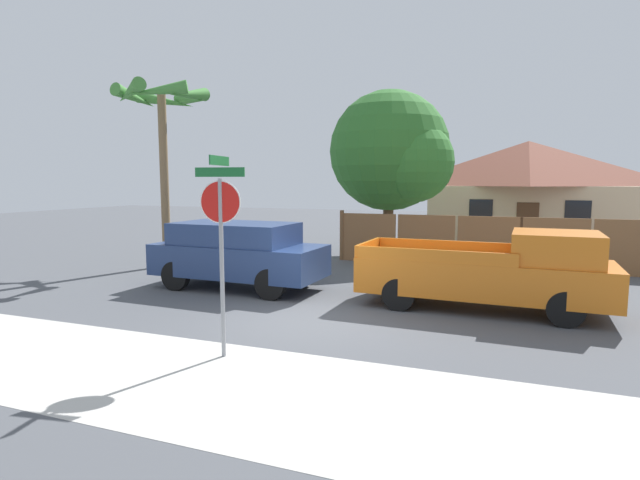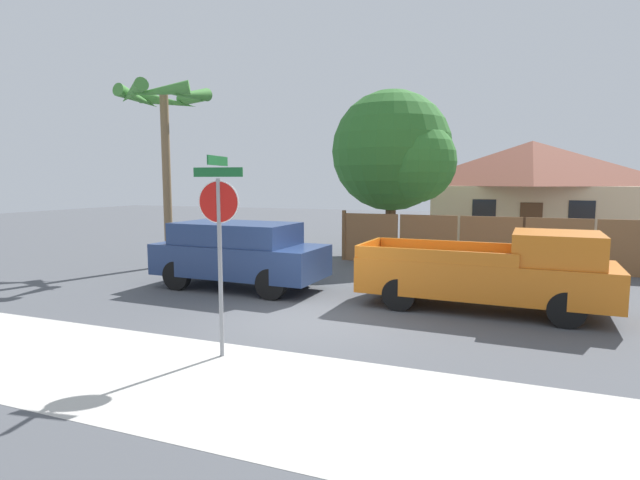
% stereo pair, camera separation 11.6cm
% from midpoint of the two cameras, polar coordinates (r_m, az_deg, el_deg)
% --- Properties ---
extents(ground_plane, '(80.00, 80.00, 0.00)m').
position_cam_midpoint_polar(ground_plane, '(10.64, -0.96, -9.06)').
color(ground_plane, '#4C4F54').
extents(sidewalk_strip, '(36.00, 3.20, 0.01)m').
position_cam_midpoint_polar(sidewalk_strip, '(7.61, -11.71, -15.70)').
color(sidewalk_strip, beige).
rests_on(sidewalk_strip, ground).
extents(wooden_fence, '(12.44, 0.12, 1.84)m').
position_cam_midpoint_polar(wooden_fence, '(17.55, 22.38, -0.42)').
color(wooden_fence, brown).
rests_on(wooden_fence, ground).
extents(house, '(9.30, 6.24, 4.83)m').
position_cam_midpoint_polar(house, '(26.21, 23.03, 5.31)').
color(house, beige).
rests_on(house, ground).
extents(oak_tree, '(4.81, 4.58, 6.35)m').
position_cam_midpoint_polar(oak_tree, '(19.39, 8.92, 9.75)').
color(oak_tree, brown).
rests_on(oak_tree, ground).
extents(palm_tree, '(2.97, 3.18, 6.06)m').
position_cam_midpoint_polar(palm_tree, '(17.93, -17.18, 13.88)').
color(palm_tree, brown).
rests_on(palm_tree, ground).
extents(red_suv, '(4.69, 2.12, 1.79)m').
position_cam_midpoint_polar(red_suv, '(13.68, -9.02, -1.41)').
color(red_suv, navy).
rests_on(red_suv, ground).
extents(orange_pickup, '(5.52, 2.13, 1.82)m').
position_cam_midpoint_polar(orange_pickup, '(11.85, 19.55, -3.46)').
color(orange_pickup, orange).
rests_on(orange_pickup, ground).
extents(stop_sign, '(0.83, 0.74, 3.29)m').
position_cam_midpoint_polar(stop_sign, '(8.20, -11.06, 1.89)').
color(stop_sign, gray).
rests_on(stop_sign, ground).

